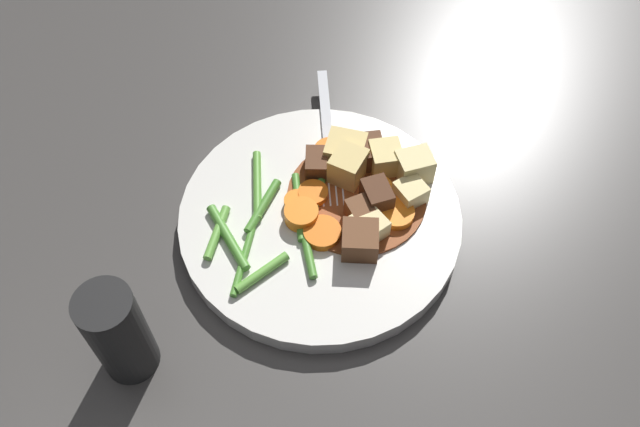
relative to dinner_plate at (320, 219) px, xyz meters
name	(u,v)px	position (x,y,z in m)	size (l,w,h in m)	color
ground_plane	(320,224)	(0.00, 0.00, -0.01)	(3.00, 3.00, 0.00)	#423F3D
dinner_plate	(320,219)	(0.00, 0.00, 0.00)	(0.26, 0.26, 0.02)	white
stew_sauce	(357,196)	(0.04, 0.01, 0.01)	(0.13, 0.13, 0.00)	brown
carrot_slice_0	(378,188)	(0.06, 0.01, 0.01)	(0.03, 0.03, 0.01)	orange
carrot_slice_1	(317,193)	(0.00, 0.02, 0.01)	(0.03, 0.03, 0.01)	orange
carrot_slice_2	(301,214)	(-0.02, 0.00, 0.02)	(0.03, 0.03, 0.01)	orange
carrot_slice_3	(297,202)	(-0.02, 0.02, 0.01)	(0.02, 0.02, 0.01)	orange
carrot_slice_4	(396,214)	(0.06, -0.03, 0.01)	(0.03, 0.03, 0.01)	orange
carrot_slice_5	(330,152)	(0.03, 0.06, 0.01)	(0.03, 0.03, 0.01)	orange
carrot_slice_6	(322,233)	(-0.01, -0.02, 0.01)	(0.03, 0.03, 0.01)	orange
potato_chunk_0	(345,151)	(0.04, 0.05, 0.02)	(0.04, 0.03, 0.03)	#DBBC6B
potato_chunk_1	(386,159)	(0.08, 0.03, 0.02)	(0.03, 0.03, 0.03)	#E5CC7A
potato_chunk_2	(414,167)	(0.10, 0.01, 0.02)	(0.03, 0.03, 0.03)	#EAD68C
potato_chunk_3	(348,167)	(0.04, 0.03, 0.02)	(0.03, 0.03, 0.03)	#DBBC6B
potato_chunk_4	(410,193)	(0.08, -0.01, 0.02)	(0.02, 0.03, 0.02)	#EAD68C
potato_chunk_5	(368,227)	(0.03, -0.04, 0.02)	(0.03, 0.03, 0.02)	#EAD68C
meat_chunk_0	(359,212)	(0.03, -0.02, 0.02)	(0.02, 0.02, 0.02)	brown
meat_chunk_1	(360,240)	(0.02, -0.05, 0.02)	(0.03, 0.03, 0.03)	brown
meat_chunk_2	(377,197)	(0.05, -0.01, 0.02)	(0.03, 0.02, 0.03)	#4C2B19
meat_chunk_3	(317,164)	(0.01, 0.05, 0.02)	(0.03, 0.02, 0.02)	#56331E
meat_chunk_4	(370,153)	(0.06, 0.04, 0.02)	(0.02, 0.03, 0.03)	#56331E
green_bean_0	(217,233)	(-0.09, 0.01, 0.01)	(0.01, 0.01, 0.06)	#66AD42
green_bean_1	(227,233)	(-0.09, 0.00, 0.01)	(0.01, 0.01, 0.07)	#4C8E33
green_bean_2	(298,207)	(-0.02, 0.01, 0.01)	(0.01, 0.01, 0.07)	#4C8E33
green_bean_3	(311,202)	(0.00, 0.01, 0.01)	(0.01, 0.01, 0.08)	#4C8E33
green_bean_4	(262,273)	(-0.07, -0.04, 0.01)	(0.01, 0.01, 0.05)	#66AD42
green_bean_5	(308,250)	(-0.02, -0.04, 0.01)	(0.01, 0.01, 0.06)	#4C8E33
green_bean_6	(263,206)	(-0.05, 0.02, 0.01)	(0.01, 0.01, 0.06)	#4C8E33
green_bean_7	(243,261)	(-0.08, -0.03, 0.01)	(0.01, 0.01, 0.07)	#4C8E33
green_bean_8	(257,185)	(-0.05, 0.05, 0.01)	(0.01, 0.01, 0.08)	#599E38
fork	(328,139)	(0.04, 0.08, 0.01)	(0.06, 0.17, 0.00)	silver
pepper_mill	(118,333)	(-0.19, -0.08, 0.04)	(0.04, 0.04, 0.10)	black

